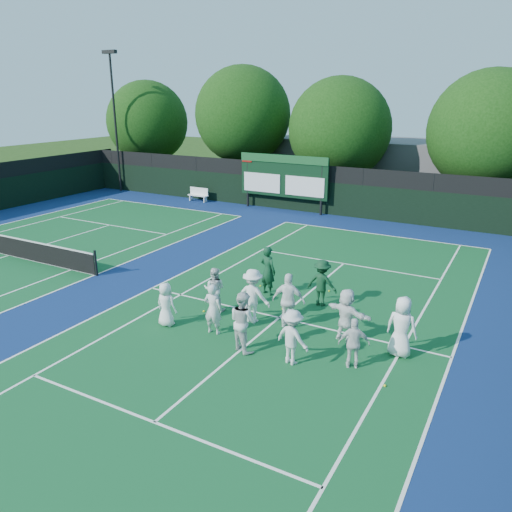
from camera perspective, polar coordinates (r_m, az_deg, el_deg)
The scene contains 31 objects.
ground at distance 16.05m, azimuth 1.06°, elevation -8.42°, with size 120.00×120.00×0.00m, color #1E3B10.
court_apron at distance 20.01m, azimuth -12.92°, elevation -3.36°, with size 34.00×32.00×0.01m, color navy.
near_court at distance 16.85m, azimuth 2.67°, elevation -7.05°, with size 11.05×23.85×0.01m.
left_court at distance 25.84m, azimuth -26.34°, elevation 0.08°, with size 11.05×23.85×0.01m.
back_fence at distance 31.92m, azimuth 5.08°, elevation 7.52°, with size 34.00×0.08×3.00m.
scoreboard at distance 31.83m, azimuth 3.13°, elevation 9.06°, with size 6.00×0.21×3.55m.
clubhouse at distance 38.08m, azimuth 15.73°, elevation 9.61°, with size 18.00×6.00×4.00m, color #57575C.
light_pole_left at distance 39.69m, azimuth -15.93°, elevation 16.17°, with size 1.20×0.30×10.12m.
tennis_net at distance 25.71m, azimuth -26.49°, elevation 1.10°, with size 11.30×0.10×1.10m.
bench at distance 35.19m, azimuth -6.59°, elevation 7.05°, with size 1.50×0.42×0.95m.
tree_a at distance 42.63m, azimuth -12.05°, elevation 14.54°, with size 6.48×6.48×8.23m.
tree_b at distance 37.39m, azimuth -1.25°, elevation 15.55°, with size 6.91×6.91×9.16m.
tree_c at distance 34.32m, azimuth 9.80°, elevation 13.81°, with size 6.74×6.74×8.31m.
tree_d at distance 32.45m, azimuth 25.36°, elevation 12.47°, with size 6.95×6.95×8.60m.
tennis_ball_0 at distance 17.34m, azimuth -5.99°, elevation -6.29°, with size 0.07×0.07×0.07m, color yellow.
tennis_ball_1 at distance 19.15m, azimuth 8.35°, elevation -3.97°, with size 0.07×0.07×0.07m, color yellow.
tennis_ball_2 at distance 13.60m, azimuth 14.51°, elevation -14.15°, with size 0.07×0.07×0.07m, color yellow.
tennis_ball_3 at distance 19.44m, azimuth 0.50°, elevation -3.42°, with size 0.07×0.07×0.07m, color yellow.
tennis_ball_4 at distance 17.45m, azimuth 3.06°, elevation -6.06°, with size 0.07×0.07×0.07m, color yellow.
player_front_0 at distance 16.29m, azimuth -10.24°, elevation -5.48°, with size 0.71×0.46×1.45m, color white.
player_front_1 at distance 15.55m, azimuth -4.93°, elevation -6.07°, with size 0.60×0.39×1.64m, color silver.
player_front_2 at distance 14.50m, azimuth -1.48°, elevation -7.47°, with size 0.88×0.69×1.81m, color silver.
player_front_3 at distance 13.89m, azimuth 4.17°, elevation -9.23°, with size 1.03×0.59×1.60m, color silver.
player_front_4 at distance 13.94m, azimuth 11.13°, elevation -9.77°, with size 0.85×0.36×1.46m, color silver.
player_back_0 at distance 17.18m, azimuth -4.78°, elevation -3.80°, with size 0.75×0.59×1.55m, color silver.
player_back_1 at distance 16.24m, azimuth -0.36°, elevation -4.57°, with size 1.17×0.67×1.81m, color white.
player_back_2 at distance 15.88m, azimuth 3.75°, elevation -5.13°, with size 1.07×0.44×1.82m, color white.
player_back_3 at distance 15.30m, azimuth 10.29°, elevation -6.65°, with size 1.55×0.49×1.67m, color white.
player_back_4 at distance 14.78m, azimuth 16.30°, elevation -7.77°, with size 0.88×0.57×1.79m, color white.
coach_left at distance 18.42m, azimuth 1.37°, elevation -1.69°, with size 0.68×0.45×1.86m, color #103B22.
coach_right at distance 17.65m, azimuth 7.53°, elevation -3.06°, with size 1.09×0.63×1.68m, color #0E361D.
Camera 1 is at (6.70, -12.71, 7.15)m, focal length 35.00 mm.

